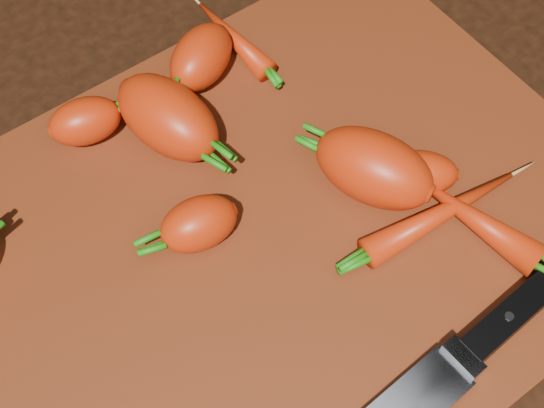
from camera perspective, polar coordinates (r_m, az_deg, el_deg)
ground at (r=0.59m, az=0.58°, el=-2.43°), size 2.00×2.00×0.01m
cutting_board at (r=0.58m, az=0.59°, el=-1.91°), size 0.50×0.40×0.01m
carrot_1 at (r=0.55m, az=-5.54°, el=-1.49°), size 0.06×0.05×0.04m
carrot_2 at (r=0.60m, az=-7.86°, el=6.50°), size 0.08×0.11×0.06m
carrot_3 at (r=0.57m, az=7.69°, el=2.71°), size 0.09×0.11×0.06m
carrot_4 at (r=0.64m, az=-5.36°, el=10.95°), size 0.08×0.07×0.04m
carrot_5 at (r=0.62m, az=-13.90°, el=6.07°), size 0.07×0.05×0.04m
carrot_6 at (r=0.58m, az=10.98°, el=2.32°), size 0.07×0.06×0.04m
carrot_7 at (r=0.67m, az=-2.96°, el=12.44°), size 0.02×0.10×0.02m
carrot_8 at (r=0.58m, az=12.60°, el=-0.71°), size 0.14×0.04×0.02m
carrot_9 at (r=0.58m, az=15.18°, el=-1.22°), size 0.05×0.11×0.03m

